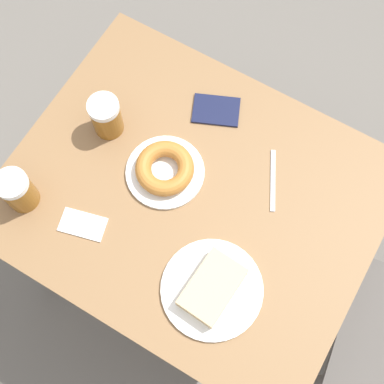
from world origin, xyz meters
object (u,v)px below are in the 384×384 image
(napkin_folded, at_px, (83,225))
(passport_near_edge, at_px, (216,110))
(plate_with_donut, at_px, (165,169))
(beer_mug_center, at_px, (106,116))
(fork, at_px, (273,180))
(plate_with_cake, at_px, (212,288))
(beer_mug_left, at_px, (18,191))

(napkin_folded, xyz_separation_m, passport_near_edge, (-0.45, 0.13, 0.00))
(passport_near_edge, bearing_deg, plate_with_donut, -6.24)
(beer_mug_center, height_order, fork, beer_mug_center)
(plate_with_donut, xyz_separation_m, passport_near_edge, (-0.23, 0.02, -0.02))
(beer_mug_center, relative_size, fork, 0.76)
(plate_with_cake, distance_m, beer_mug_left, 0.53)
(napkin_folded, bearing_deg, plate_with_cake, 93.57)
(napkin_folded, height_order, fork, same)
(passport_near_edge, bearing_deg, plate_with_cake, 28.29)
(beer_mug_center, bearing_deg, beer_mug_left, -14.90)
(fork, xyz_separation_m, passport_near_edge, (-0.10, -0.23, 0.00))
(plate_with_cake, relative_size, plate_with_donut, 1.21)
(plate_with_donut, bearing_deg, fork, 115.98)
(beer_mug_center, height_order, napkin_folded, beer_mug_center)
(beer_mug_left, xyz_separation_m, napkin_folded, (-0.02, 0.17, -0.06))
(plate_with_cake, height_order, passport_near_edge, plate_with_cake)
(napkin_folded, bearing_deg, passport_near_edge, 163.92)
(fork, height_order, passport_near_edge, passport_near_edge)
(fork, bearing_deg, plate_with_cake, 0.58)
(beer_mug_center, height_order, passport_near_edge, beer_mug_center)
(beer_mug_left, relative_size, beer_mug_center, 1.00)
(beer_mug_left, relative_size, fork, 0.76)
(beer_mug_left, height_order, beer_mug_center, same)
(plate_with_cake, distance_m, plate_with_donut, 0.33)
(plate_with_cake, xyz_separation_m, napkin_folded, (0.02, -0.36, -0.02))
(plate_with_donut, bearing_deg, passport_near_edge, 173.76)
(plate_with_donut, bearing_deg, plate_with_cake, 51.54)
(napkin_folded, distance_m, fork, 0.50)
(plate_with_donut, distance_m, beer_mug_left, 0.37)
(plate_with_donut, height_order, beer_mug_center, beer_mug_center)
(napkin_folded, bearing_deg, fork, 134.25)
(napkin_folded, height_order, passport_near_edge, passport_near_edge)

